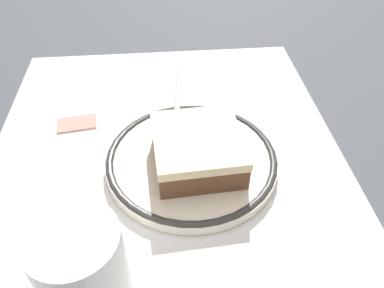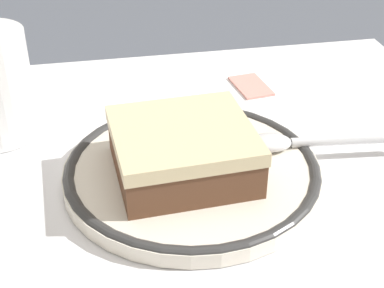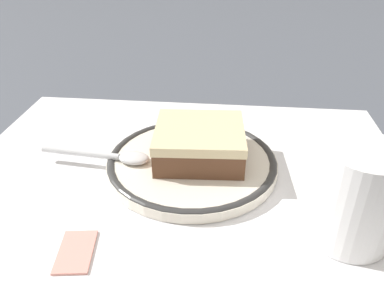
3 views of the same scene
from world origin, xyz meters
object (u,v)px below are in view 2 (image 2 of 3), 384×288
at_px(sugar_packet, 251,84).
at_px(plate, 192,171).
at_px(cake_slice, 183,150).
at_px(spoon, 301,142).

bearing_deg(sugar_packet, plate, 58.46).
distance_m(plate, cake_slice, 0.03).
distance_m(cake_slice, sugar_packet, 0.18).
height_order(cake_slice, sugar_packet, cake_slice).
relative_size(plate, cake_slice, 1.86).
xyz_separation_m(plate, cake_slice, (0.01, 0.01, 0.02)).
xyz_separation_m(cake_slice, spoon, (-0.10, -0.02, -0.01)).
xyz_separation_m(cake_slice, sugar_packet, (-0.10, -0.15, -0.03)).
bearing_deg(spoon, cake_slice, 9.52).
bearing_deg(sugar_packet, spoon, 91.51).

